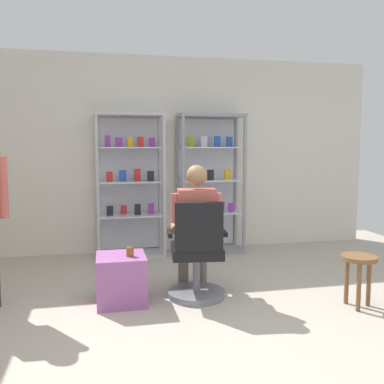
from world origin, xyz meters
name	(u,v)px	position (x,y,z in m)	size (l,w,h in m)	color
ground_plane	(230,340)	(0.00, 0.00, 0.00)	(7.20, 7.20, 0.00)	#B2A899
back_wall	(168,155)	(0.00, 3.00, 1.35)	(6.00, 0.10, 2.70)	silver
display_cabinet_left	(130,184)	(-0.55, 2.76, 0.97)	(0.90, 0.45, 1.90)	#B7B7BC
display_cabinet_right	(209,183)	(0.55, 2.76, 0.96)	(0.90, 0.45, 1.90)	gray
office_chair	(197,259)	(-0.05, 0.92, 0.39)	(0.59, 0.56, 0.96)	slate
seated_shopkeeper	(195,223)	(-0.03, 1.08, 0.71)	(0.52, 0.59, 1.29)	slate
storage_crate	(121,279)	(-0.76, 0.98, 0.23)	(0.45, 0.47, 0.45)	#9E599E
tea_glass	(130,252)	(-0.68, 0.92, 0.50)	(0.07, 0.07, 0.09)	brown
wooden_stool	(359,267)	(1.34, 0.41, 0.38)	(0.32, 0.32, 0.48)	brown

